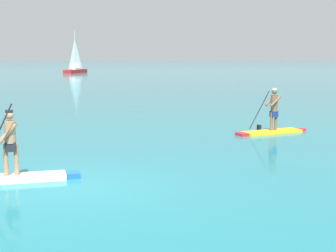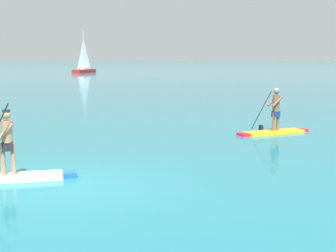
# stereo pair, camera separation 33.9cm
# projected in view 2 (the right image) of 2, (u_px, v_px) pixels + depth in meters

# --- Properties ---
(ground) EXTENTS (440.00, 440.00, 0.00)m
(ground) POSITION_uv_depth(u_px,v_px,m) (64.00, 186.00, 11.87)
(ground) COLOR #1E727F
(paddleboarder_mid_center) EXTENTS (3.33, 1.64, 1.92)m
(paddleboarder_mid_center) POSITION_uv_depth(u_px,v_px,m) (5.00, 168.00, 12.30)
(paddleboarder_mid_center) COLOR white
(paddleboarder_mid_center) RESTS_ON ground
(paddleboarder_far_right) EXTENTS (2.83, 2.04, 1.76)m
(paddleboarder_far_right) POSITION_uv_depth(u_px,v_px,m) (274.00, 124.00, 19.63)
(paddleboarder_far_right) COLOR yellow
(paddleboarder_far_right) RESTS_ON ground
(sailboat_left_horizon) EXTENTS (2.39, 5.96, 6.65)m
(sailboat_left_horizon) POSITION_uv_depth(u_px,v_px,m) (84.00, 68.00, 82.09)
(sailboat_left_horizon) COLOR #A51E1E
(sailboat_left_horizon) RESTS_ON ground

